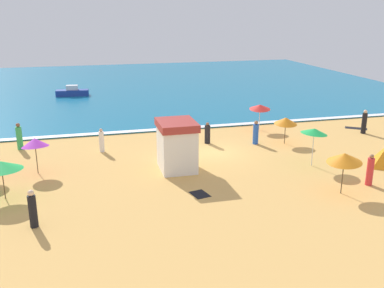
{
  "coord_description": "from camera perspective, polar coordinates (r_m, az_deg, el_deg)",
  "views": [
    {
      "loc": [
        -8.31,
        -26.59,
        9.14
      ],
      "look_at": [
        -1.48,
        -0.35,
        0.8
      ],
      "focal_mm": 41.05,
      "sensor_mm": 36.0,
      "label": 1
    }
  ],
  "objects": [
    {
      "name": "ground_plane",
      "position": [
        29.32,
        2.64,
        -1.09
      ],
      "size": [
        60.0,
        60.0,
        0.0
      ],
      "primitive_type": "plane",
      "color": "#E0A856"
    },
    {
      "name": "ocean_water",
      "position": [
        55.96,
        -5.9,
        7.66
      ],
      "size": [
        60.0,
        44.0,
        0.1
      ],
      "primitive_type": "cube",
      "color": "#146B93",
      "rests_on": "ground_plane"
    },
    {
      "name": "wave_breaker_foam",
      "position": [
        35.11,
        -0.39,
        2.18
      ],
      "size": [
        57.0,
        0.7,
        0.01
      ],
      "primitive_type": "cube",
      "color": "white",
      "rests_on": "ocean_water"
    },
    {
      "name": "lifeguard_cabana",
      "position": [
        25.8,
        -1.98,
        -0.13
      ],
      "size": [
        2.16,
        2.66,
        2.95
      ],
      "color": "white",
      "rests_on": "ground_plane"
    },
    {
      "name": "beach_umbrella_1",
      "position": [
        34.78,
        8.81,
        4.78
      ],
      "size": [
        2.09,
        2.11,
        2.12
      ],
      "color": "silver",
      "rests_on": "ground_plane"
    },
    {
      "name": "beach_umbrella_3",
      "position": [
        31.48,
        12.09,
        2.97
      ],
      "size": [
        1.74,
        1.78,
        1.97
      ],
      "color": "#4C3823",
      "rests_on": "ground_plane"
    },
    {
      "name": "beach_umbrella_4",
      "position": [
        26.58,
        -19.75,
        0.19
      ],
      "size": [
        1.94,
        1.97,
        2.21
      ],
      "color": "#4C3823",
      "rests_on": "ground_plane"
    },
    {
      "name": "beach_umbrella_5",
      "position": [
        27.17,
        15.6,
        1.62
      ],
      "size": [
        1.66,
        1.64,
        2.42
      ],
      "color": "silver",
      "rests_on": "ground_plane"
    },
    {
      "name": "beach_umbrella_6",
      "position": [
        23.52,
        19.2,
        -1.7
      ],
      "size": [
        2.5,
        2.49,
        2.28
      ],
      "color": "#4C3823",
      "rests_on": "ground_plane"
    },
    {
      "name": "beach_umbrella_7",
      "position": [
        23.58,
        -23.55,
        -2.59
      ],
      "size": [
        2.69,
        2.7,
        2.05
      ],
      "color": "#4C3823",
      "rests_on": "ground_plane"
    },
    {
      "name": "beachgoer_0",
      "position": [
        31.25,
        8.28,
        1.42
      ],
      "size": [
        0.51,
        0.51,
        1.69
      ],
      "color": "blue",
      "rests_on": "ground_plane"
    },
    {
      "name": "beachgoer_1",
      "position": [
        31.11,
        2.02,
        1.34
      ],
      "size": [
        0.43,
        0.43,
        1.53
      ],
      "color": "black",
      "rests_on": "ground_plane"
    },
    {
      "name": "beachgoer_2",
      "position": [
        20.44,
        -20.0,
        -8.0
      ],
      "size": [
        0.43,
        0.43,
        1.74
      ],
      "color": "black",
      "rests_on": "ground_plane"
    },
    {
      "name": "beachgoer_3",
      "position": [
        31.91,
        -21.53,
        0.84
      ],
      "size": [
        0.44,
        0.44,
        1.84
      ],
      "color": "green",
      "rests_on": "ground_plane"
    },
    {
      "name": "beachgoer_4",
      "position": [
        29.8,
        -11.67,
        0.38
      ],
      "size": [
        0.34,
        0.34,
        1.61
      ],
      "color": "white",
      "rests_on": "ground_plane"
    },
    {
      "name": "beachgoer_5",
      "position": [
        36.08,
        21.47,
        2.64
      ],
      "size": [
        0.53,
        0.53,
        1.85
      ],
      "color": "black",
      "rests_on": "ground_plane"
    },
    {
      "name": "beachgoer_6",
      "position": [
        25.54,
        22.13,
        -3.24
      ],
      "size": [
        0.41,
        0.41,
        1.75
      ],
      "color": "red",
      "rests_on": "ground_plane"
    },
    {
      "name": "beach_towel_0",
      "position": [
        37.6,
        20.53,
        1.93
      ],
      "size": [
        1.77,
        1.52,
        0.01
      ],
      "color": "black",
      "rests_on": "ground_plane"
    },
    {
      "name": "beach_towel_2",
      "position": [
        22.78,
        1.03,
        -6.54
      ],
      "size": [
        1.01,
        1.21,
        0.01
      ],
      "color": "black",
      "rests_on": "ground_plane"
    },
    {
      "name": "small_boat_0",
      "position": [
        49.88,
        -15.29,
        6.53
      ],
      "size": [
        3.53,
        1.4,
        1.16
      ],
      "color": "navy",
      "rests_on": "ocean_water"
    }
  ]
}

